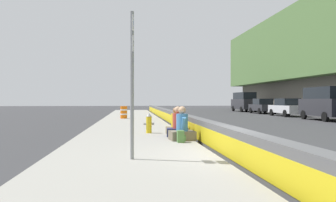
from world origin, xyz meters
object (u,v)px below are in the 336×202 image
object	(u,v)px
construction_barrel	(124,112)
parked_car_midline	(287,107)
seated_person_rear	(176,126)
backpack	(181,137)
route_sign_post	(132,74)
fire_hydrant	(149,123)
parked_car_far	(262,106)
seated_person_foreground	(182,129)
parked_car_farther	(244,101)
parked_car_fourth	(326,103)
seated_person_middle	(178,127)

from	to	relation	value
construction_barrel	parked_car_midline	bearing A→B (deg)	-72.90
seated_person_rear	backpack	size ratio (longest dim) A/B	2.81
backpack	parked_car_midline	bearing A→B (deg)	-33.43
seated_person_rear	parked_car_midline	world-z (taller)	parked_car_midline
route_sign_post	fire_hydrant	xyz separation A→B (m)	(6.52, -0.74, -1.62)
seated_person_rear	parked_car_far	bearing A→B (deg)	-29.04
construction_barrel	parked_car_midline	size ratio (longest dim) A/B	0.21
seated_person_foreground	seated_person_rear	world-z (taller)	seated_person_foreground
construction_barrel	parked_car_farther	size ratio (longest dim) A/B	0.18
seated_person_foreground	parked_car_far	world-z (taller)	parked_car_far
fire_hydrant	seated_person_rear	world-z (taller)	seated_person_rear
parked_car_fourth	parked_car_farther	world-z (taller)	same
fire_hydrant	parked_car_midline	distance (m)	21.76
seated_person_foreground	parked_car_farther	size ratio (longest dim) A/B	0.24
seated_person_foreground	parked_car_far	distance (m)	28.97
seated_person_middle	seated_person_foreground	bearing A→B (deg)	179.34
parked_car_farther	seated_person_middle	bearing A→B (deg)	157.01
seated_person_rear	backpack	xyz separation A→B (m)	(-2.84, 0.19, -0.16)
construction_barrel	parked_car_farther	distance (m)	23.65
construction_barrel	seated_person_foreground	bearing A→B (deg)	-170.70
seated_person_foreground	construction_barrel	distance (m)	14.74
seated_person_foreground	seated_person_rear	bearing A→B (deg)	-1.40
parked_car_midline	parked_car_far	distance (m)	6.51
parked_car_farther	parked_car_far	bearing A→B (deg)	179.72
parked_car_far	backpack	bearing A→B (deg)	153.30
parked_car_farther	construction_barrel	bearing A→B (deg)	138.76
seated_person_foreground	backpack	distance (m)	0.70
seated_person_middle	seated_person_rear	xyz separation A→B (m)	(0.93, -0.04, -0.02)
route_sign_post	parked_car_far	bearing A→B (deg)	-26.81
parked_car_fourth	parked_car_midline	bearing A→B (deg)	0.06
seated_person_rear	parked_car_midline	size ratio (longest dim) A/B	0.25
construction_barrel	parked_car_farther	world-z (taller)	parked_car_farther
seated_person_foreground	parked_car_fourth	xyz separation A→B (m)	(12.69, -13.04, 0.83)
seated_person_rear	parked_car_far	world-z (taller)	parked_car_far
seated_person_rear	construction_barrel	xyz separation A→B (m)	(12.37, 2.44, 0.13)
construction_barrel	route_sign_post	bearing A→B (deg)	-178.16
fire_hydrant	backpack	xyz separation A→B (m)	(-3.37, -0.91, -0.25)
parked_car_fourth	parked_car_midline	xyz separation A→B (m)	(6.60, 0.01, -0.49)
backpack	parked_car_midline	distance (m)	23.91
route_sign_post	construction_barrel	size ratio (longest dim) A/B	3.79
parked_car_far	seated_person_foreground	bearing A→B (deg)	152.96
seated_person_middle	parked_car_fourth	xyz separation A→B (m)	(11.43, -13.03, 0.84)
fire_hydrant	backpack	bearing A→B (deg)	-164.85
seated_person_middle	parked_car_fourth	size ratio (longest dim) A/B	0.23
fire_hydrant	route_sign_post	bearing A→B (deg)	173.52
seated_person_foreground	parked_car_farther	world-z (taller)	parked_car_farther
seated_person_middle	backpack	distance (m)	1.93
backpack	seated_person_foreground	bearing A→B (deg)	-12.00
fire_hydrant	seated_person_rear	xyz separation A→B (m)	(-0.53, -1.11, -0.10)
parked_car_fourth	seated_person_middle	bearing A→B (deg)	131.27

